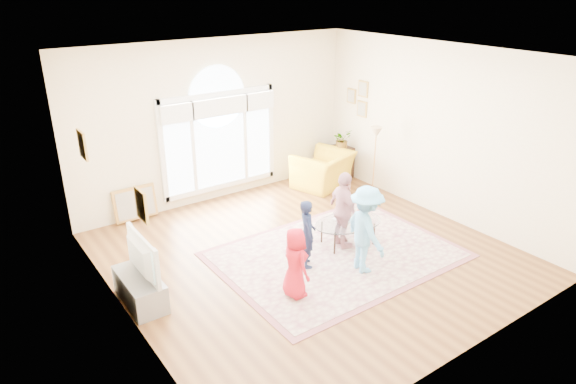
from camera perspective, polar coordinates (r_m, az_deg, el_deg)
ground at (r=8.55m, az=2.35°, el=-6.92°), size 6.00×6.00×0.00m
room_shell at (r=10.17m, az=-7.32°, el=7.42°), size 6.00×6.00×6.00m
area_rug at (r=8.55m, az=5.40°, el=-6.93°), size 3.60×2.60×0.02m
rug_border at (r=8.55m, az=5.40°, el=-6.95°), size 3.80×2.80×0.01m
tv_console at (r=7.57m, az=-16.11°, el=-10.35°), size 0.45×1.00×0.42m
television at (r=7.31m, az=-16.48°, el=-6.97°), size 0.17×1.04×0.60m
coffee_table at (r=8.72m, az=6.71°, el=-3.44°), size 1.32×0.97×0.54m
armchair at (r=11.13m, az=3.91°, el=2.48°), size 1.43×1.33×0.76m
side_cabinet at (r=11.75m, az=5.85°, el=3.38°), size 0.40×0.50×0.70m
floor_lamp at (r=10.37m, az=9.74°, el=5.92°), size 0.25×0.25×1.51m
plant_pedestal at (r=11.62m, az=5.92°, el=3.15°), size 0.20×0.20×0.70m
potted_plant at (r=11.44m, az=6.03°, el=5.83°), size 0.40×0.35×0.44m
leaning_picture at (r=10.09m, az=-16.41°, el=-3.01°), size 0.80×0.14×0.62m
child_red at (r=7.23m, az=0.81°, el=-7.88°), size 0.37×0.53×1.05m
child_navy at (r=7.95m, az=2.15°, el=-4.63°), size 0.40×0.48×1.11m
child_pink at (r=8.50m, az=6.20°, el=-2.06°), size 0.47×0.82×1.33m
child_blue at (r=7.85m, az=8.64°, el=-4.15°), size 0.69×0.98×1.39m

